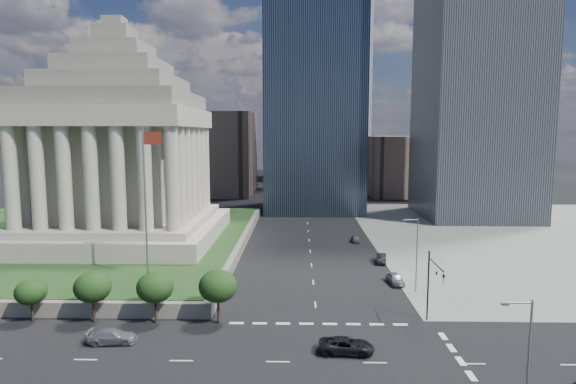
{
  "coord_description": "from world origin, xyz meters",
  "views": [
    {
      "loc": [
        -2.1,
        -37.24,
        21.04
      ],
      "look_at": [
        -3.21,
        12.38,
        14.96
      ],
      "focal_mm": 30.0,
      "sensor_mm": 36.0,
      "label": 1
    }
  ],
  "objects_px": {
    "street_lamp_north": "(416,251)",
    "pickup_truck": "(346,346)",
    "flagpole": "(146,195)",
    "suv_grey": "(112,336)",
    "parked_sedan_near": "(395,279)",
    "traffic_signal_ne": "(433,280)",
    "parked_sedan_far": "(356,239)",
    "war_memorial": "(119,131)",
    "street_lamp_south": "(526,362)",
    "parked_sedan_mid": "(381,258)"
  },
  "relations": [
    {
      "from": "parked_sedan_far",
      "to": "parked_sedan_near",
      "type": "bearing_deg",
      "value": -85.59
    },
    {
      "from": "war_memorial",
      "to": "parked_sedan_near",
      "type": "distance_m",
      "value": 53.62
    },
    {
      "from": "flagpole",
      "to": "pickup_truck",
      "type": "xyz_separation_m",
      "value": [
        24.36,
        -17.07,
        -12.37
      ]
    },
    {
      "from": "street_lamp_north",
      "to": "parked_sedan_far",
      "type": "relative_size",
      "value": 2.72
    },
    {
      "from": "traffic_signal_ne",
      "to": "parked_sedan_mid",
      "type": "bearing_deg",
      "value": 92.37
    },
    {
      "from": "flagpole",
      "to": "parked_sedan_far",
      "type": "bearing_deg",
      "value": 44.71
    },
    {
      "from": "suv_grey",
      "to": "flagpole",
      "type": "bearing_deg",
      "value": -1.04
    },
    {
      "from": "street_lamp_north",
      "to": "pickup_truck",
      "type": "xyz_separation_m",
      "value": [
        -10.8,
        -18.07,
        -4.92
      ]
    },
    {
      "from": "war_memorial",
      "to": "pickup_truck",
      "type": "distance_m",
      "value": 58.72
    },
    {
      "from": "parked_sedan_near",
      "to": "parked_sedan_mid",
      "type": "height_order",
      "value": "parked_sedan_near"
    },
    {
      "from": "flagpole",
      "to": "parked_sedan_mid",
      "type": "distance_m",
      "value": 38.78
    },
    {
      "from": "street_lamp_north",
      "to": "parked_sedan_near",
      "type": "relative_size",
      "value": 2.25
    },
    {
      "from": "parked_sedan_mid",
      "to": "war_memorial",
      "type": "bearing_deg",
      "value": 179.04
    },
    {
      "from": "traffic_signal_ne",
      "to": "parked_sedan_mid",
      "type": "distance_m",
      "value": 26.35
    },
    {
      "from": "parked_sedan_far",
      "to": "suv_grey",
      "type": "bearing_deg",
      "value": -124.09
    },
    {
      "from": "street_lamp_south",
      "to": "street_lamp_north",
      "type": "height_order",
      "value": "same"
    },
    {
      "from": "suv_grey",
      "to": "pickup_truck",
      "type": "bearing_deg",
      "value": -98.87
    },
    {
      "from": "traffic_signal_ne",
      "to": "suv_grey",
      "type": "bearing_deg",
      "value": -171.32
    },
    {
      "from": "war_memorial",
      "to": "pickup_truck",
      "type": "relative_size",
      "value": 7.32
    },
    {
      "from": "war_memorial",
      "to": "street_lamp_north",
      "type": "xyz_separation_m",
      "value": [
        47.33,
        -23.0,
        -15.74
      ]
    },
    {
      "from": "street_lamp_north",
      "to": "suv_grey",
      "type": "relative_size",
      "value": 2.04
    },
    {
      "from": "street_lamp_north",
      "to": "parked_sedan_mid",
      "type": "height_order",
      "value": "street_lamp_north"
    },
    {
      "from": "flagpole",
      "to": "pickup_truck",
      "type": "height_order",
      "value": "flagpole"
    },
    {
      "from": "flagpole",
      "to": "parked_sedan_near",
      "type": "relative_size",
      "value": 4.5
    },
    {
      "from": "war_memorial",
      "to": "parked_sedan_mid",
      "type": "distance_m",
      "value": 50.61
    },
    {
      "from": "parked_sedan_far",
      "to": "street_lamp_north",
      "type": "bearing_deg",
      "value": -82.74
    },
    {
      "from": "war_memorial",
      "to": "suv_grey",
      "type": "bearing_deg",
      "value": -71.51
    },
    {
      "from": "traffic_signal_ne",
      "to": "parked_sedan_near",
      "type": "xyz_separation_m",
      "value": [
        -1.0,
        14.83,
        -4.49
      ]
    },
    {
      "from": "street_lamp_south",
      "to": "pickup_truck",
      "type": "distance_m",
      "value": 17.55
    },
    {
      "from": "pickup_truck",
      "to": "parked_sedan_far",
      "type": "xyz_separation_m",
      "value": [
        6.47,
        47.59,
        -0.11
      ]
    },
    {
      "from": "street_lamp_north",
      "to": "pickup_truck",
      "type": "distance_m",
      "value": 21.62
    },
    {
      "from": "war_memorial",
      "to": "flagpole",
      "type": "distance_m",
      "value": 28.16
    },
    {
      "from": "street_lamp_north",
      "to": "suv_grey",
      "type": "bearing_deg",
      "value": -154.37
    },
    {
      "from": "traffic_signal_ne",
      "to": "suv_grey",
      "type": "xyz_separation_m",
      "value": [
        -33.33,
        -5.09,
        -4.54
      ]
    },
    {
      "from": "flagpole",
      "to": "parked_sedan_far",
      "type": "height_order",
      "value": "flagpole"
    },
    {
      "from": "suv_grey",
      "to": "parked_sedan_far",
      "type": "height_order",
      "value": "suv_grey"
    },
    {
      "from": "suv_grey",
      "to": "parked_sedan_near",
      "type": "height_order",
      "value": "parked_sedan_near"
    },
    {
      "from": "street_lamp_south",
      "to": "parked_sedan_far",
      "type": "xyz_separation_m",
      "value": [
        -4.33,
        60.52,
        -5.04
      ]
    },
    {
      "from": "traffic_signal_ne",
      "to": "parked_sedan_near",
      "type": "bearing_deg",
      "value": 93.86
    },
    {
      "from": "street_lamp_north",
      "to": "war_memorial",
      "type": "bearing_deg",
      "value": 154.08
    },
    {
      "from": "war_memorial",
      "to": "parked_sedan_mid",
      "type": "relative_size",
      "value": 8.99
    },
    {
      "from": "suv_grey",
      "to": "parked_sedan_near",
      "type": "xyz_separation_m",
      "value": [
        32.33,
        19.92,
        0.05
      ]
    },
    {
      "from": "pickup_truck",
      "to": "suv_grey",
      "type": "distance_m",
      "value": 23.42
    },
    {
      "from": "street_lamp_south",
      "to": "traffic_signal_ne",
      "type": "bearing_deg",
      "value": 92.41
    },
    {
      "from": "flagpole",
      "to": "traffic_signal_ne",
      "type": "relative_size",
      "value": 2.5
    },
    {
      "from": "street_lamp_south",
      "to": "suv_grey",
      "type": "xyz_separation_m",
      "value": [
        -34.16,
        14.61,
        -4.95
      ]
    },
    {
      "from": "war_memorial",
      "to": "flagpole",
      "type": "relative_size",
      "value": 1.95
    },
    {
      "from": "street_lamp_north",
      "to": "parked_sedan_far",
      "type": "distance_m",
      "value": 30.26
    },
    {
      "from": "war_memorial",
      "to": "flagpole",
      "type": "xyz_separation_m",
      "value": [
        12.17,
        -24.0,
        -8.29
      ]
    },
    {
      "from": "suv_grey",
      "to": "parked_sedan_far",
      "type": "xyz_separation_m",
      "value": [
        29.83,
        45.91,
        -0.08
      ]
    }
  ]
}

